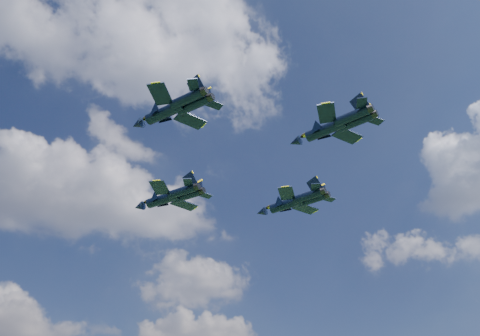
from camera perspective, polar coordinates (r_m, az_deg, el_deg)
name	(u,v)px	position (r m, az deg, el deg)	size (l,w,h in m)	color
jet_lead	(161,199)	(97.86, -9.58, -3.81)	(16.01, 15.62, 4.30)	black
jet_left	(163,113)	(77.06, -9.38, 6.64)	(14.54, 14.81, 3.99)	black
jet_right	(285,205)	(101.93, 5.45, -4.46)	(15.43, 16.59, 4.36)	black
jet_slot	(323,130)	(78.88, 10.09, 4.55)	(13.55, 15.03, 3.90)	black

